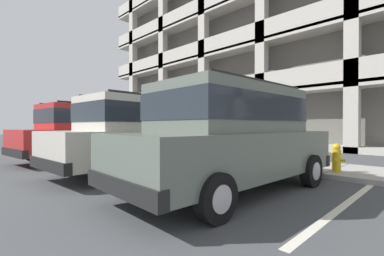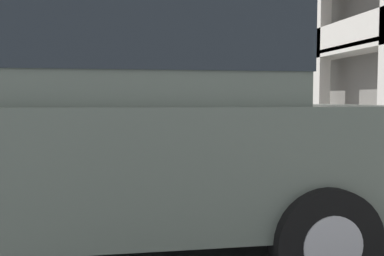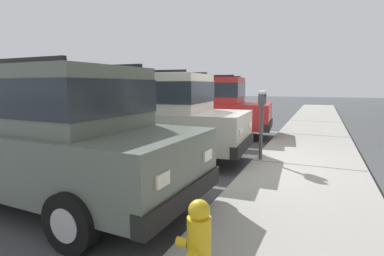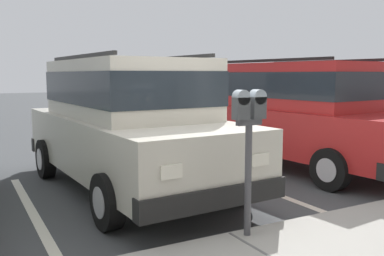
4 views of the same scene
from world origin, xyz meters
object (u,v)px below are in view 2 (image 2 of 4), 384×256
Objects in this scene: red_sedan at (93,104)px; dark_hatchback at (82,111)px; silver_suv at (87,106)px; parking_meter_near at (259,96)px.

red_sedan and dark_hatchback have the same top height.
dark_hatchback is at bearing -1.62° from silver_suv.
silver_suv is 1.01× the size of dark_hatchback.
dark_hatchback is at bearing -38.23° from parking_meter_near.
red_sedan is 6.40m from dark_hatchback.
silver_suv is at bearing -83.59° from parking_meter_near.
red_sedan is (-3.42, -0.01, 0.00)m from silver_suv.
dark_hatchback is at bearing -4.76° from red_sedan.
parking_meter_near is (-3.29, 2.59, 0.14)m from dark_hatchback.
red_sedan is 3.31× the size of parking_meter_near.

